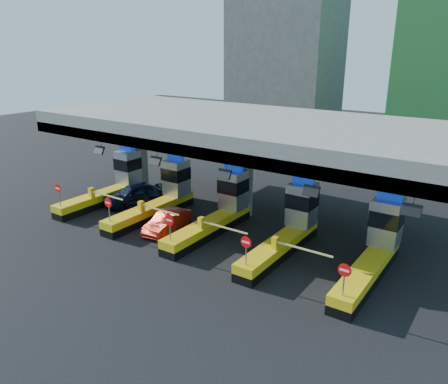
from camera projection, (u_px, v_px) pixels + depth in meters
The scene contains 10 objects.
ground at pixel (218, 230), 28.46m from camera, with size 120.00×120.00×0.00m, color black.
toll_canopy at pixel (243, 130), 28.75m from camera, with size 28.00×12.09×7.00m.
toll_lane_far_left at pixel (114, 183), 33.62m from camera, with size 4.43×8.00×4.16m.
toll_lane_left at pixel (163, 195), 30.93m from camera, with size 4.43×8.00×4.16m.
toll_lane_center at pixel (220, 209), 28.23m from camera, with size 4.43×8.00×4.16m.
toll_lane_right at pixel (290, 226), 25.54m from camera, with size 4.43×8.00×4.16m.
toll_lane_far_right at pixel (376, 247), 22.84m from camera, with size 4.43×8.00×4.16m.
bg_building_concrete at pixel (285, 64), 61.23m from camera, with size 14.00×10.00×18.00m, color #4C4C49.
van at pixel (135, 194), 32.82m from camera, with size 1.94×4.82×1.64m, color black.
red_car at pixel (167, 221), 28.15m from camera, with size 1.37×3.93×1.30m, color red.
Camera 1 is at (15.22, -21.32, 11.40)m, focal length 35.00 mm.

